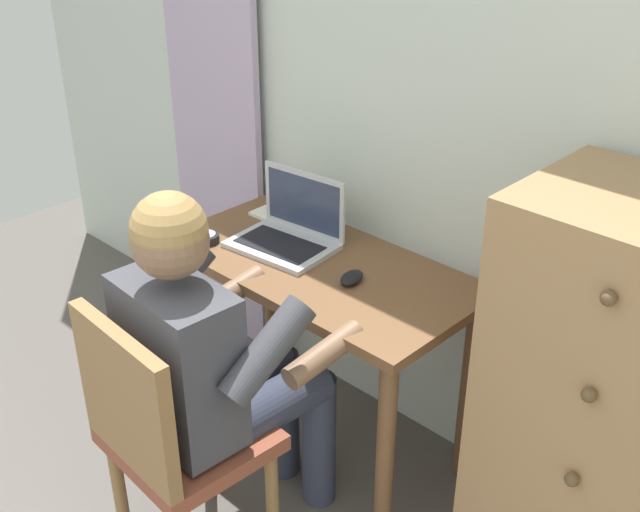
# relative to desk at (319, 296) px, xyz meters

# --- Properties ---
(wall_back) EXTENTS (4.80, 0.05, 2.50)m
(wall_back) POSITION_rel_desk_xyz_m (0.27, 0.34, 0.64)
(wall_back) COLOR silver
(wall_back) RESTS_ON ground_plane
(curtain_panel) EXTENTS (0.52, 0.03, 2.14)m
(curtain_panel) POSITION_rel_desk_xyz_m (-0.85, 0.27, 0.46)
(curtain_panel) COLOR #B29EBC
(curtain_panel) RESTS_ON ground_plane
(desk) EXTENTS (1.07, 0.54, 0.74)m
(desk) POSITION_rel_desk_xyz_m (0.00, 0.00, 0.00)
(desk) COLOR brown
(desk) RESTS_ON ground_plane
(dresser) EXTENTS (0.64, 0.51, 1.25)m
(dresser) POSITION_rel_desk_xyz_m (1.03, 0.04, 0.02)
(dresser) COLOR #9E754C
(dresser) RESTS_ON ground_plane
(chair) EXTENTS (0.44, 0.42, 0.89)m
(chair) POSITION_rel_desk_xyz_m (0.09, -0.70, -0.11)
(chair) COLOR brown
(chair) RESTS_ON ground_plane
(person_seated) EXTENTS (0.55, 0.60, 1.21)m
(person_seated) POSITION_rel_desk_xyz_m (0.10, -0.52, 0.08)
(person_seated) COLOR #33384C
(person_seated) RESTS_ON ground_plane
(laptop) EXTENTS (0.37, 0.29, 0.24)m
(laptop) POSITION_rel_desk_xyz_m (-0.17, 0.03, 0.18)
(laptop) COLOR #B7BABF
(laptop) RESTS_ON desk
(computer_mouse) EXTENTS (0.08, 0.11, 0.03)m
(computer_mouse) POSITION_rel_desk_xyz_m (0.16, -0.02, 0.14)
(computer_mouse) COLOR black
(computer_mouse) RESTS_ON desk
(desk_clock) EXTENTS (0.09, 0.09, 0.03)m
(desk_clock) POSITION_rel_desk_xyz_m (-0.38, -0.16, 0.14)
(desk_clock) COLOR black
(desk_clock) RESTS_ON desk
(notebook_pad) EXTENTS (0.21, 0.16, 0.01)m
(notebook_pad) POSITION_rel_desk_xyz_m (-0.34, 0.16, 0.13)
(notebook_pad) COLOR silver
(notebook_pad) RESTS_ON desk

